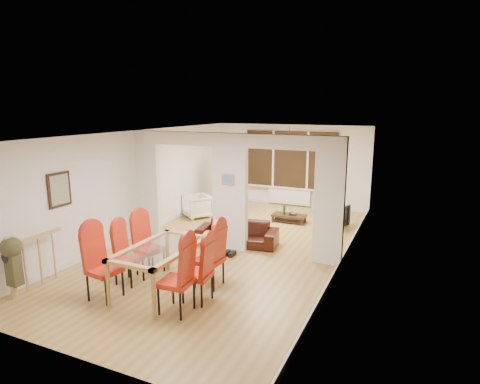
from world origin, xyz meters
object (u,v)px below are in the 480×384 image
Objects in this scene: dining_table at (162,269)px; dining_chair_la at (104,265)px; armchair at (197,206)px; dining_chair_lb at (129,255)px; sofa at (237,233)px; dining_chair_ra at (176,276)px; dining_chair_rb at (197,270)px; person at (223,181)px; bowl at (293,214)px; bottle at (284,210)px; television at (338,217)px; dining_chair_lc at (150,246)px; coffee_table at (289,218)px; dining_chair_rc at (209,256)px.

dining_chair_la is (-0.70, -0.61, 0.18)m from dining_table.
dining_chair_lb is at bearing -37.99° from armchair.
dining_chair_la is 3.50m from sofa.
dining_chair_la is at bearing -179.35° from dining_chair_ra.
dining_chair_la is 1.55m from dining_chair_rb.
person is 2.38m from bowl.
armchair is at bearing 111.98° from dining_chair_la.
bottle is (0.58, 4.98, -0.05)m from dining_table.
person is 2.13m from bottle.
dining_chair_lc is at bearing 165.16° from television.
dining_chair_ra is 5.54m from coffee_table.
person reaches higher than dining_chair_lb.
dining_chair_lc is (-0.66, 0.56, 0.15)m from dining_table.
sofa is at bearing 156.92° from television.
armchair reaches higher than bowl.
dining_chair_ra is 1.05× the size of dining_chair_rc.
dining_chair_la is 5.86m from bowl.
dining_chair_rc reaches higher than television.
dining_chair_lc is 0.60× the size of sofa.
dining_chair_lc is at bearing 136.39° from dining_chair_ra.
sofa is 2.62m from armchair.
dining_chair_la is 6.32m from television.
dining_chair_lb is 0.52m from dining_chair_lc.
television is (1.41, 4.54, -0.29)m from dining_chair_rc.
dining_chair_ra reaches higher than dining_chair_lc.
person is (-0.79, 4.68, 0.40)m from dining_chair_lc.
bottle is (-0.16, 5.03, -0.18)m from dining_chair_rb.
dining_chair_ra is at bearing 15.89° from person.
sofa is at bearing -1.41° from armchair.
dining_chair_la is at bearing -113.31° from sofa.
coffee_table is (-1.34, -0.06, -0.17)m from television.
dining_table is 6.17× the size of bottle.
dining_table reaches higher than bottle.
dining_chair_rc is 1.58× the size of armchair.
dining_chair_ra is 5.55m from bowl.
coffee_table is at bearing 67.46° from sofa.
armchair reaches higher than sofa.
coffee_table is at bearing 50.74° from armchair.
bowl is (0.17, 4.50, -0.33)m from dining_chair_rc.
bowl is at bearing 68.45° from dining_chair_lb.
coffee_table is at bearing 69.38° from dining_chair_lb.
dining_chair_lb is at bearing 176.49° from dining_table.
bowl is at bearing 50.75° from armchair.
dining_chair_lb reaches higher than dining_table.
dining_table is 5.48m from television.
dining_chair_la reaches higher than dining_chair_rb.
dining_chair_rb is 0.95× the size of dining_chair_rc.
television is 1.35m from coffee_table.
bottle is at bearing 86.44° from dining_chair_ra.
dining_table reaches higher than armchair.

